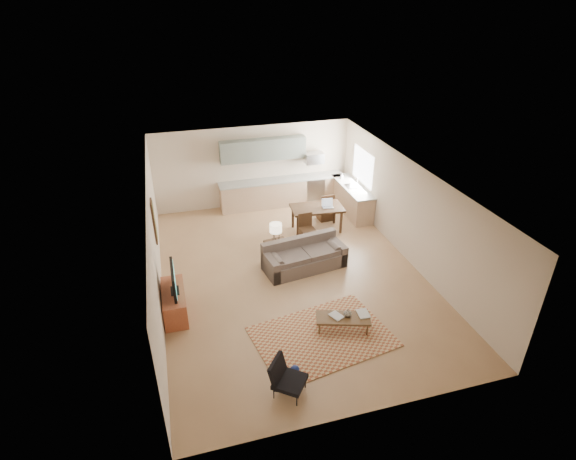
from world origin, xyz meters
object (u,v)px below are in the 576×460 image
object	(u,v)px
dining_table	(317,219)
coffee_table	(343,324)
sofa	(305,255)
armchair	(290,379)
tv_credenza	(174,302)
console_table	(276,252)

from	to	relation	value
dining_table	coffee_table	bearing A→B (deg)	-98.17
sofa	armchair	bearing A→B (deg)	-120.09
sofa	coffee_table	size ratio (longest dim) A/B	1.92
tv_credenza	dining_table	bearing A→B (deg)	33.42
sofa	armchair	size ratio (longest dim) A/B	3.14
armchair	console_table	world-z (taller)	armchair
sofa	tv_credenza	size ratio (longest dim) A/B	1.70
console_table	dining_table	world-z (taller)	dining_table
sofa	console_table	distance (m)	0.80
console_table	armchair	bearing A→B (deg)	-109.78
armchair	console_table	distance (m)	4.44
console_table	sofa	bearing A→B (deg)	-42.82
sofa	dining_table	distance (m)	2.15
armchair	tv_credenza	world-z (taller)	armchair
coffee_table	dining_table	size ratio (longest dim) A/B	0.76
sofa	tv_credenza	distance (m)	3.54
sofa	coffee_table	bearing A→B (deg)	-97.63
armchair	coffee_table	bearing A→B (deg)	-11.74
tv_credenza	sofa	bearing A→B (deg)	16.21
sofa	dining_table	bearing A→B (deg)	53.85
sofa	armchair	xyz separation A→B (m)	(-1.52, -3.91, -0.03)
sofa	coffee_table	distance (m)	2.57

